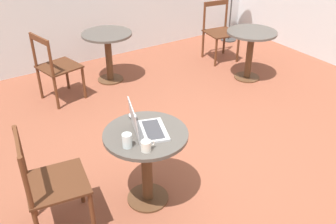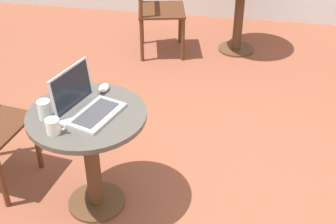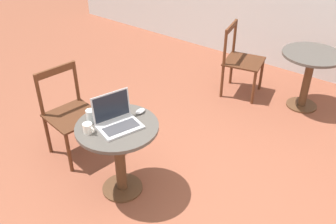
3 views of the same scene
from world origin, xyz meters
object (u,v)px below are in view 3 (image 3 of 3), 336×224
(cafe_table_far, at_px, (310,68))
(mug, at_px, (88,128))
(cafe_table_near, at_px, (119,143))
(chair_far_left, at_px, (240,60))
(chair_near_left, at_px, (70,114))
(drinking_glass, at_px, (91,116))
(laptop, at_px, (117,120))
(mouse, at_px, (140,111))

(cafe_table_far, distance_m, mug, 2.75)
(cafe_table_near, height_order, cafe_table_far, same)
(mug, bearing_deg, chair_far_left, 88.10)
(chair_near_left, height_order, chair_far_left, same)
(cafe_table_far, distance_m, chair_near_left, 2.74)
(cafe_table_far, relative_size, drinking_glass, 6.30)
(mug, bearing_deg, cafe_table_near, 61.89)
(cafe_table_far, bearing_deg, drinking_glass, -111.49)
(cafe_table_far, height_order, chair_near_left, chair_near_left)
(cafe_table_near, distance_m, laptop, 0.23)
(cafe_table_near, height_order, laptop, laptop)
(cafe_table_near, distance_m, mouse, 0.33)
(mouse, bearing_deg, chair_near_left, -169.77)
(mouse, xyz_separation_m, drinking_glass, (-0.23, -0.35, 0.04))
(cafe_table_near, distance_m, chair_far_left, 2.21)
(cafe_table_far, height_order, mug, mug)
(chair_far_left, distance_m, drinking_glass, 2.32)
(chair_far_left, height_order, mug, chair_far_left)
(chair_near_left, bearing_deg, mouse, 10.23)
(chair_far_left, xyz_separation_m, laptop, (0.03, -2.21, 0.30))
(drinking_glass, bearing_deg, chair_far_left, 85.61)
(cafe_table_near, bearing_deg, drinking_glass, -157.27)
(laptop, bearing_deg, chair_far_left, 90.83)
(mouse, bearing_deg, drinking_glass, -123.80)
(drinking_glass, bearing_deg, cafe_table_far, 68.51)
(laptop, height_order, mouse, laptop)
(cafe_table_near, distance_m, chair_near_left, 0.78)
(chair_near_left, xyz_separation_m, chair_far_left, (0.74, 2.09, 0.00))
(chair_near_left, bearing_deg, chair_far_left, 70.57)
(laptop, xyz_separation_m, mouse, (0.02, 0.26, -0.04))
(cafe_table_far, relative_size, mouse, 7.01)
(laptop, bearing_deg, cafe_table_far, 72.17)
(laptop, bearing_deg, cafe_table_near, -111.07)
(mouse, relative_size, mug, 0.89)
(cafe_table_near, xyz_separation_m, chair_far_left, (-0.03, 2.21, -0.07))
(laptop, relative_size, mouse, 3.98)
(chair_far_left, distance_m, mug, 2.44)
(cafe_table_far, height_order, chair_far_left, chair_far_left)
(laptop, relative_size, mug, 3.56)
(chair_near_left, relative_size, drinking_glass, 8.03)
(chair_far_left, bearing_deg, mouse, -88.35)
(cafe_table_near, xyz_separation_m, laptop, (0.00, 0.01, 0.23))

